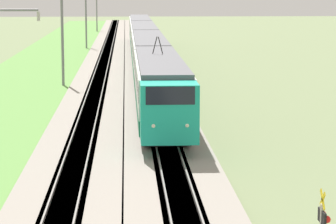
% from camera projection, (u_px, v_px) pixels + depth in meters
% --- Properties ---
extents(ballast_main, '(240.00, 4.40, 0.30)m').
position_uv_depth(ballast_main, '(100.00, 79.00, 70.03)').
color(ballast_main, gray).
rests_on(ballast_main, ground).
extents(ballast_adjacent, '(240.00, 4.40, 0.30)m').
position_uv_depth(ballast_adjacent, '(149.00, 79.00, 70.26)').
color(ballast_adjacent, gray).
rests_on(ballast_adjacent, ground).
extents(track_main, '(240.00, 1.57, 0.45)m').
position_uv_depth(track_main, '(100.00, 79.00, 70.03)').
color(track_main, '#4C4238').
rests_on(track_main, ground).
extents(track_adjacent, '(240.00, 1.57, 0.45)m').
position_uv_depth(track_adjacent, '(149.00, 78.00, 70.26)').
color(track_adjacent, '#4C4238').
rests_on(track_adjacent, ground).
extents(grass_verge, '(240.00, 8.91, 0.12)m').
position_uv_depth(grass_verge, '(26.00, 80.00, 69.71)').
color(grass_verge, '#5B8E42').
rests_on(grass_verge, ground).
extents(passenger_train, '(84.74, 2.83, 5.11)m').
position_uv_depth(passenger_train, '(146.00, 46.00, 78.20)').
color(passenger_train, '#19A88E').
rests_on(passenger_train, ground).
extents(catenary_mast_mid, '(0.22, 2.56, 9.09)m').
position_uv_depth(catenary_mast_mid, '(63.00, 30.00, 65.10)').
color(catenary_mast_mid, slate).
rests_on(catenary_mast_mid, ground).
extents(catenary_mast_far, '(0.22, 2.56, 9.09)m').
position_uv_depth(catenary_mast_far, '(86.00, 13.00, 104.46)').
color(catenary_mast_far, slate).
rests_on(catenary_mast_far, ground).
extents(catenary_mast_distant, '(0.22, 2.56, 8.48)m').
position_uv_depth(catenary_mast_distant, '(97.00, 8.00, 143.87)').
color(catenary_mast_distant, slate).
rests_on(catenary_mast_distant, ground).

